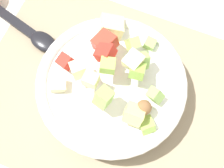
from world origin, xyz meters
TOP-DOWN VIEW (x-y plane):
  - ground_plane at (0.00, 0.00)m, footprint 2.40×2.40m
  - placemat at (0.00, 0.00)m, footprint 0.46×0.37m
  - salad_bowl at (0.01, 0.00)m, footprint 0.25×0.25m
  - serving_spoon at (-0.20, 0.06)m, footprint 0.23×0.09m

SIDE VIEW (x-z plane):
  - ground_plane at x=0.00m, z-range 0.00..0.00m
  - placemat at x=0.00m, z-range 0.00..0.01m
  - serving_spoon at x=-0.20m, z-range 0.00..0.02m
  - salad_bowl at x=0.01m, z-range -0.01..0.10m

